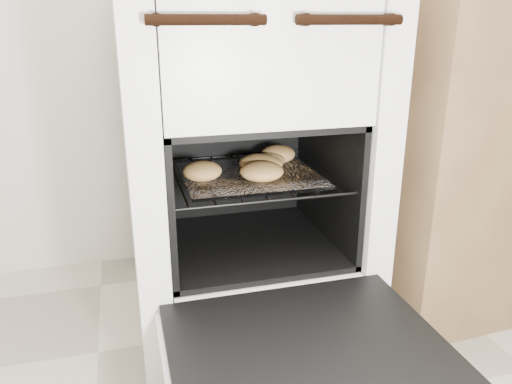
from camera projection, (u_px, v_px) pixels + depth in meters
stove at (242, 157)px, 1.34m from camera, size 0.60×0.67×0.92m
oven_door at (305, 349)px, 0.96m from camera, size 0.54×0.42×0.04m
oven_rack at (248, 175)px, 1.29m from camera, size 0.44×0.42×0.01m
foil_sheet at (250, 175)px, 1.27m from camera, size 0.34×0.30×0.01m
baked_rolls at (256, 164)px, 1.27m from camera, size 0.36×0.28×0.05m
counter at (501, 129)px, 1.54m from camera, size 0.99×0.69×0.96m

